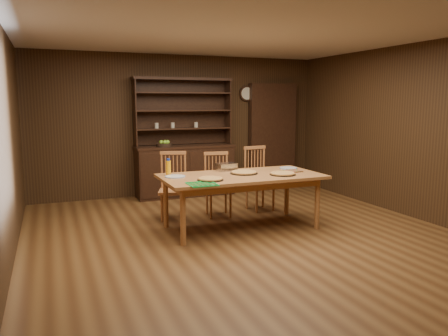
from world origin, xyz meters
name	(u,v)px	position (x,y,z in m)	size (l,w,h in m)	color
floor	(247,237)	(0.00, 0.00, 0.00)	(6.00, 6.00, 0.00)	brown
room_shell	(248,115)	(0.00, 0.00, 1.58)	(6.00, 6.00, 6.00)	silver
china_hutch	(185,164)	(0.00, 2.75, 0.60)	(1.84, 0.52, 2.17)	#311C10
doorway	(272,136)	(1.90, 2.90, 1.05)	(1.00, 0.18, 2.10)	#311C10
wall_clock	(247,93)	(1.35, 2.96, 1.90)	(0.30, 0.05, 0.30)	#311C10
dining_table	(241,180)	(0.09, 0.40, 0.68)	(2.18, 1.09, 0.75)	#AE6E3C
chair_left	(173,183)	(-0.63, 1.28, 0.53)	(0.52, 0.51, 1.00)	#C07542
chair_center	(217,182)	(0.05, 1.20, 0.52)	(0.45, 0.43, 0.98)	#C07542
chair_right	(258,176)	(0.79, 1.30, 0.54)	(0.47, 0.45, 1.03)	#C07542
pizza_left	(210,179)	(-0.44, 0.17, 0.77)	(0.34, 0.34, 0.04)	black
pizza_right	(283,174)	(0.62, 0.19, 0.77)	(0.36, 0.36, 0.04)	black
pizza_center	(244,172)	(0.17, 0.48, 0.77)	(0.39, 0.39, 0.04)	black
cooling_rack	(202,184)	(-0.63, -0.07, 0.76)	(0.32, 0.32, 0.01)	green
plate_left	(175,176)	(-0.79, 0.56, 0.76)	(0.28, 0.28, 0.02)	silver
plate_right	(288,168)	(0.98, 0.65, 0.76)	(0.26, 0.26, 0.02)	silver
foil_dish	(226,167)	(0.05, 0.82, 0.80)	(0.27, 0.20, 0.11)	silver
juice_bottle	(168,167)	(-0.84, 0.74, 0.86)	(0.07, 0.07, 0.23)	#FFA70D
pot_holder_a	(292,171)	(0.89, 0.39, 0.76)	(0.22, 0.22, 0.02)	#A91320
pot_holder_b	(287,171)	(0.82, 0.40, 0.76)	(0.18, 0.18, 0.01)	#A91320
fruit_bowl	(164,144)	(-0.40, 2.69, 0.98)	(0.28, 0.28, 0.12)	black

